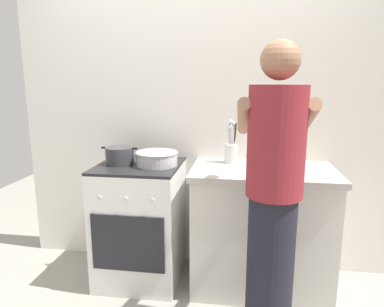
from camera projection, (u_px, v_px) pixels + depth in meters
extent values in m
plane|color=gray|center=(183.00, 290.00, 2.51)|extent=(6.00, 6.00, 0.00)
cube|color=silver|center=(218.00, 113.00, 2.71)|extent=(3.20, 0.10, 2.50)
cube|color=silver|center=(261.00, 232.00, 2.49)|extent=(0.96, 0.56, 0.86)
cube|color=#B7B2A8|center=(263.00, 172.00, 2.40)|extent=(1.00, 0.60, 0.04)
cube|color=white|center=(141.00, 223.00, 2.61)|extent=(0.60, 0.60, 0.88)
cube|color=#232326|center=(139.00, 166.00, 2.52)|extent=(0.60, 0.60, 0.02)
cube|color=black|center=(128.00, 244.00, 2.32)|extent=(0.51, 0.01, 0.40)
cylinder|color=silver|center=(99.00, 198.00, 2.28)|extent=(0.04, 0.01, 0.04)
cylinder|color=silver|center=(125.00, 199.00, 2.25)|extent=(0.04, 0.01, 0.04)
cylinder|color=silver|center=(152.00, 200.00, 2.23)|extent=(0.04, 0.01, 0.04)
cylinder|color=#38383D|center=(120.00, 156.00, 2.52)|extent=(0.21, 0.21, 0.13)
cube|color=black|center=(104.00, 148.00, 2.52)|extent=(0.04, 0.02, 0.01)
cube|color=black|center=(135.00, 149.00, 2.49)|extent=(0.04, 0.02, 0.01)
cylinder|color=#B7B7BC|center=(157.00, 159.00, 2.48)|extent=(0.30, 0.30, 0.10)
torus|color=#B7B7BC|center=(157.00, 153.00, 2.47)|extent=(0.31, 0.31, 0.01)
cylinder|color=silver|center=(231.00, 154.00, 2.56)|extent=(0.10, 0.10, 0.14)
cylinder|color=#9E7547|center=(234.00, 144.00, 2.55)|extent=(0.02, 0.03, 0.23)
sphere|color=#9E7547|center=(235.00, 127.00, 2.52)|extent=(0.03, 0.03, 0.03)
cylinder|color=white|center=(232.00, 144.00, 2.55)|extent=(0.02, 0.02, 0.23)
sphere|color=white|center=(233.00, 127.00, 2.52)|extent=(0.03, 0.03, 0.03)
cylinder|color=#B7BABF|center=(229.00, 145.00, 2.54)|extent=(0.03, 0.05, 0.23)
sphere|color=#B7BABF|center=(230.00, 128.00, 2.52)|extent=(0.03, 0.03, 0.03)
cylinder|color=black|center=(234.00, 143.00, 2.55)|extent=(0.03, 0.06, 0.26)
sphere|color=black|center=(235.00, 124.00, 2.52)|extent=(0.03, 0.03, 0.03)
cylinder|color=silver|center=(231.00, 142.00, 2.54)|extent=(0.03, 0.04, 0.28)
sphere|color=silver|center=(231.00, 122.00, 2.51)|extent=(0.03, 0.03, 0.03)
cylinder|color=silver|center=(233.00, 143.00, 2.53)|extent=(0.04, 0.07, 0.27)
sphere|color=silver|center=(234.00, 123.00, 2.50)|extent=(0.03, 0.03, 0.03)
cylinder|color=silver|center=(259.00, 166.00, 2.31)|extent=(0.04, 0.04, 0.08)
cylinder|color=red|center=(260.00, 159.00, 2.30)|extent=(0.04, 0.04, 0.02)
cylinder|color=gold|center=(293.00, 155.00, 2.38)|extent=(0.06, 0.06, 0.19)
cylinder|color=gold|center=(294.00, 140.00, 2.36)|extent=(0.03, 0.03, 0.04)
cylinder|color=black|center=(294.00, 136.00, 2.35)|extent=(0.03, 0.03, 0.02)
cylinder|color=black|center=(270.00, 272.00, 1.92)|extent=(0.26, 0.26, 0.90)
cylinder|color=maroon|center=(276.00, 142.00, 1.77)|extent=(0.30, 0.30, 0.58)
sphere|color=#A07254|center=(281.00, 60.00, 1.69)|extent=(0.20, 0.20, 0.20)
cylinder|color=#A07254|center=(244.00, 117.00, 1.91)|extent=(0.07, 0.41, 0.24)
cylinder|color=#A07254|center=(307.00, 118.00, 1.86)|extent=(0.07, 0.41, 0.24)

